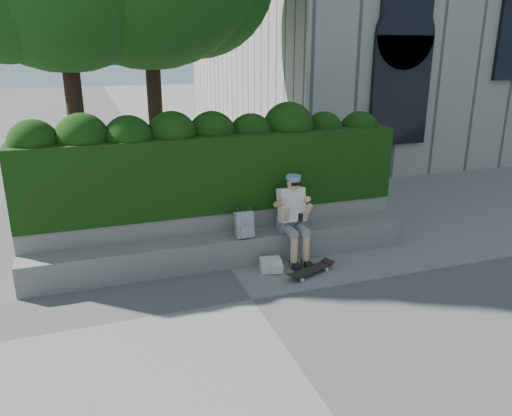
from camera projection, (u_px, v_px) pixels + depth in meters
name	position (u px, v px, depth m)	size (l,w,h in m)	color
ground	(252.00, 300.00, 6.72)	(80.00, 80.00, 0.00)	slate
bench_ledge	(227.00, 250.00, 7.77)	(6.00, 0.45, 0.45)	gray
planter_wall	(218.00, 231.00, 8.15)	(6.00, 0.50, 0.75)	gray
hedge	(213.00, 170.00, 8.05)	(6.00, 1.00, 1.20)	black
person	(293.00, 215.00, 7.76)	(0.40, 0.76, 1.38)	slate
skateboard	(311.00, 270.00, 7.45)	(0.79, 0.47, 0.08)	black
backpack_plaid	(244.00, 225.00, 7.63)	(0.28, 0.15, 0.40)	#B3B4B8
backpack_ground	(271.00, 265.00, 7.55)	(0.31, 0.22, 0.20)	silver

